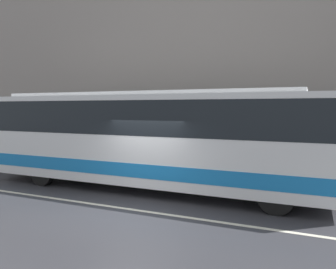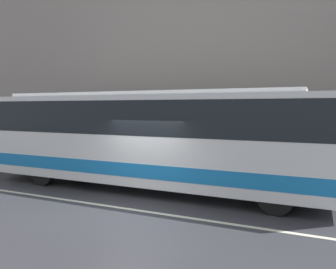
{
  "view_description": "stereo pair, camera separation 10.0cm",
  "coord_description": "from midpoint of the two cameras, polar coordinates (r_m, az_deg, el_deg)",
  "views": [
    {
      "loc": [
        4.67,
        -7.92,
        2.9
      ],
      "look_at": [
        0.2,
        2.27,
        1.98
      ],
      "focal_mm": 35.0,
      "sensor_mm": 36.0,
      "label": 1
    },
    {
      "loc": [
        4.76,
        -7.88,
        2.9
      ],
      "look_at": [
        0.2,
        2.27,
        1.98
      ],
      "focal_mm": 35.0,
      "sensor_mm": 36.0,
      "label": 2
    }
  ],
  "objects": [
    {
      "name": "ground_plane",
      "position": [
        9.65,
        -6.48,
        -12.8
      ],
      "size": [
        60.0,
        60.0,
        0.0
      ],
      "primitive_type": "plane",
      "color": "#333338"
    },
    {
      "name": "sidewalk",
      "position": [
        14.36,
        4.58,
        -6.64
      ],
      "size": [
        60.0,
        2.73,
        0.14
      ],
      "color": "#A09E99",
      "rests_on": "ground_plane"
    },
    {
      "name": "building_facade",
      "position": [
        15.6,
        6.59,
        11.0
      ],
      "size": [
        60.0,
        0.35,
        9.56
      ],
      "color": "gray",
      "rests_on": "ground_plane"
    },
    {
      "name": "lane_stripe",
      "position": [
        9.64,
        -6.48,
        -12.77
      ],
      "size": [
        54.0,
        0.14,
        0.01
      ],
      "color": "beige",
      "rests_on": "ground_plane"
    },
    {
      "name": "transit_bus",
      "position": [
        11.55,
        -3.75,
        -0.07
      ],
      "size": [
        12.31,
        2.48,
        3.43
      ],
      "color": "white",
      "rests_on": "ground_plane"
    }
  ]
}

